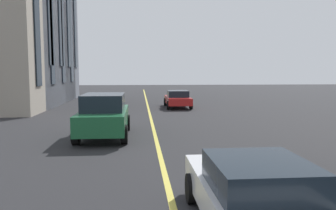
# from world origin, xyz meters

# --- Properties ---
(lane_centre_line) EXTENTS (80.00, 0.16, 0.01)m
(lane_centre_line) POSITION_xyz_m (20.00, 0.00, 0.00)
(lane_centre_line) COLOR #D8C64C
(lane_centre_line) RESTS_ON ground_plane
(car_green_near) EXTENTS (4.70, 2.14, 1.88)m
(car_green_near) POSITION_xyz_m (20.69, 2.23, 0.97)
(car_green_near) COLOR #1E6038
(car_green_near) RESTS_ON ground_plane
(car_red_parked_a) EXTENTS (4.40, 1.95, 1.37)m
(car_red_parked_a) POSITION_xyz_m (32.40, -2.35, 0.70)
(car_red_parked_a) COLOR #B21E1E
(car_red_parked_a) RESTS_ON ground_plane
(car_white_trailing) EXTENTS (4.40, 1.95, 1.37)m
(car_white_trailing) POSITION_xyz_m (11.55, -1.30, 0.70)
(car_white_trailing) COLOR silver
(car_white_trailing) RESTS_ON ground_plane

